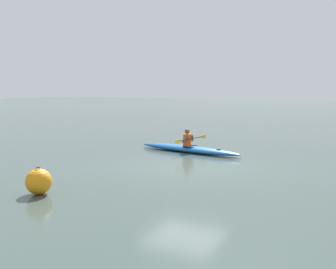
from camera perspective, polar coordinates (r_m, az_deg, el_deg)
ground_plane at (r=13.07m, az=2.51°, el=-4.81°), size 160.00×160.00×0.00m
kayak at (r=16.05m, az=2.99°, el=-2.14°), size 4.91×1.49×0.27m
kayaker at (r=16.01m, az=2.91°, el=-0.61°), size 0.57×2.29×0.70m
mooring_buoy_channel_marker at (r=10.20m, az=-18.57°, el=-6.61°), size 0.65×0.65×0.69m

